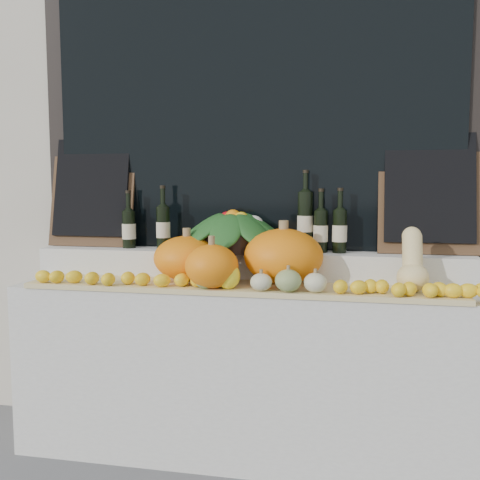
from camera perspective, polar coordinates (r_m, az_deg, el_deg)
name	(u,v)px	position (r m, az deg, el deg)	size (l,w,h in m)	color
storefront_facade	(265,45)	(3.50, 2.68, 20.08)	(7.00, 0.94, 4.50)	beige
display_sill	(243,369)	(2.84, 0.30, -13.60)	(2.30, 0.55, 0.88)	silver
rear_tier	(248,265)	(2.86, 0.87, -2.74)	(2.30, 0.25, 0.16)	silver
straw_bedding	(238,288)	(2.61, -0.21, -5.09)	(2.10, 0.32, 0.03)	tan
pumpkin_left	(187,258)	(2.74, -5.68, -1.92)	(0.34, 0.34, 0.23)	orange
pumpkin_right	(283,256)	(2.63, 4.65, -1.74)	(0.39, 0.39, 0.27)	orange
pumpkin_center	(212,266)	(2.52, -3.04, -2.80)	(0.25, 0.25, 0.21)	orange
butternut_squash	(413,264)	(2.58, 17.93, -2.46)	(0.14, 0.21, 0.29)	#ECD08B
decorative_gourds	(259,280)	(2.46, 2.05, -4.24)	(0.61, 0.13, 0.15)	#34611D
lemon_heap	(233,283)	(2.49, -0.71, -4.57)	(2.20, 0.16, 0.06)	yellow
produce_bowl	(233,231)	(2.84, -0.74, 1.00)	(0.62, 0.62, 0.23)	black
wine_bottle_far_left	(129,229)	(3.03, -11.77, 1.20)	(0.08, 0.08, 0.32)	black
wine_bottle_near_left	(163,227)	(2.94, -8.19, 1.38)	(0.08, 0.08, 0.35)	black
wine_bottle_tall	(305,221)	(2.83, 6.96, 2.03)	(0.08, 0.08, 0.43)	black
wine_bottle_near_right	(321,231)	(2.80, 8.60, 1.01)	(0.08, 0.08, 0.33)	black
wine_bottle_far_right	(340,230)	(2.80, 10.58, 1.01)	(0.08, 0.08, 0.33)	black
chalkboard_left	(92,190)	(3.18, -15.50, 5.15)	(0.50, 0.15, 0.61)	#4C331E
chalkboard_right	(429,191)	(2.88, 19.54, 4.96)	(0.50, 0.15, 0.61)	#4C331E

